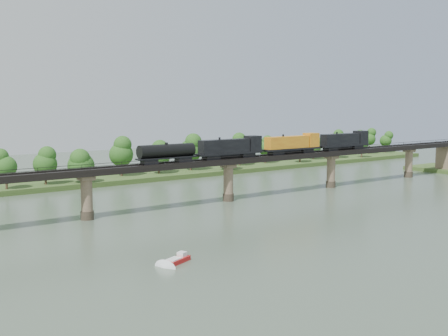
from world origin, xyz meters
TOP-DOWN VIEW (x-y plane):
  - ground at (0.00, 0.00)m, footprint 400.00×400.00m
  - far_bank at (0.00, 85.00)m, footprint 300.00×24.00m
  - bridge at (0.00, 30.00)m, footprint 236.00×30.00m
  - bridge_superstructure at (0.00, 30.00)m, footprint 220.00×4.90m
  - far_treeline at (-8.21, 80.52)m, footprint 289.06×17.54m
  - freight_train at (15.58, 30.00)m, footprint 82.87×3.23m
  - motorboat at (-42.08, -11.25)m, footprint 5.69×3.84m

SIDE VIEW (x-z plane):
  - ground at x=0.00m, z-range 0.00..0.00m
  - motorboat at x=-42.08m, z-range -0.24..1.26m
  - far_bank at x=0.00m, z-range 0.00..1.60m
  - bridge at x=0.00m, z-range -0.29..11.21m
  - far_treeline at x=-8.21m, z-range 2.03..15.63m
  - bridge_superstructure at x=0.00m, z-range 11.42..12.17m
  - freight_train at x=15.58m, z-range 11.37..17.08m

